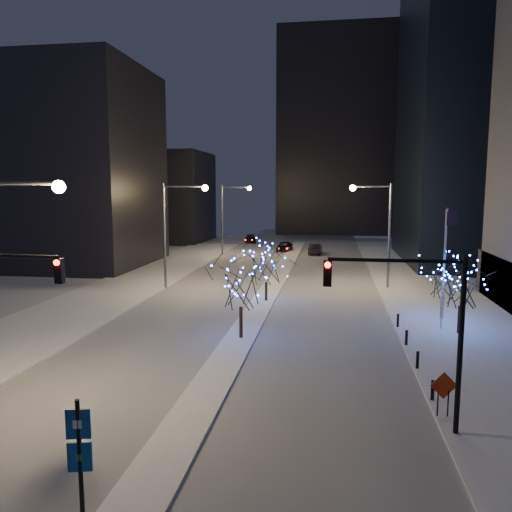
% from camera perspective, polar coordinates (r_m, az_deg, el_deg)
% --- Properties ---
extents(ground, '(160.00, 160.00, 0.00)m').
position_cam_1_polar(ground, '(21.15, -8.17, -18.98)').
color(ground, silver).
rests_on(ground, ground).
extents(road, '(20.00, 130.00, 0.02)m').
position_cam_1_polar(road, '(54.19, 2.58, -2.38)').
color(road, '#A7ACB6').
rests_on(road, ground).
extents(median, '(2.00, 80.00, 0.15)m').
position_cam_1_polar(median, '(49.29, 1.96, -3.31)').
color(median, white).
rests_on(median, ground).
extents(east_sidewalk, '(10.00, 90.00, 0.15)m').
position_cam_1_polar(east_sidewalk, '(40.31, 22.00, -6.37)').
color(east_sidewalk, white).
rests_on(east_sidewalk, ground).
extents(west_sidewalk, '(8.00, 90.00, 0.15)m').
position_cam_1_polar(west_sidewalk, '(43.84, -18.23, -5.08)').
color(west_sidewalk, white).
rests_on(west_sidewalk, ground).
extents(filler_west_near, '(22.00, 18.00, 24.00)m').
position_cam_1_polar(filler_west_near, '(67.15, -21.69, 9.30)').
color(filler_west_near, black).
rests_on(filler_west_near, ground).
extents(filler_west_far, '(18.00, 16.00, 16.00)m').
position_cam_1_polar(filler_west_far, '(93.58, -11.16, 6.63)').
color(filler_west_far, black).
rests_on(filler_west_far, ground).
extents(horizon_block, '(24.00, 14.00, 42.00)m').
position_cam_1_polar(horizon_block, '(110.67, 9.07, 13.56)').
color(horizon_block, black).
rests_on(horizon_block, ground).
extents(street_lamp_w_near, '(4.40, 0.56, 10.00)m').
position_cam_1_polar(street_lamp_w_near, '(24.97, -27.10, 0.01)').
color(street_lamp_w_near, '#595E66').
rests_on(street_lamp_w_near, ground).
extents(street_lamp_w_mid, '(4.40, 0.56, 10.00)m').
position_cam_1_polar(street_lamp_w_mid, '(47.45, -9.24, 3.99)').
color(street_lamp_w_mid, '#595E66').
rests_on(street_lamp_w_mid, ground).
extents(street_lamp_w_far, '(4.40, 0.56, 10.00)m').
position_cam_1_polar(street_lamp_w_far, '(71.62, -3.08, 5.29)').
color(street_lamp_w_far, '#595E66').
rests_on(street_lamp_w_far, ground).
extents(street_lamp_east, '(3.90, 0.56, 10.00)m').
position_cam_1_polar(street_lamp_east, '(48.36, 13.97, 3.87)').
color(street_lamp_east, '#595E66').
rests_on(street_lamp_east, ground).
extents(traffic_signal_east, '(5.26, 0.43, 7.00)m').
position_cam_1_polar(traffic_signal_east, '(19.91, 18.10, -6.38)').
color(traffic_signal_east, black).
rests_on(traffic_signal_east, ground).
extents(flagpoles, '(1.35, 2.60, 8.00)m').
position_cam_1_polar(flagpoles, '(36.45, 20.85, -0.18)').
color(flagpoles, silver).
rests_on(flagpoles, east_sidewalk).
extents(bollards, '(0.16, 12.16, 0.90)m').
position_cam_1_polar(bollards, '(29.78, 17.36, -10.00)').
color(bollards, black).
rests_on(bollards, east_sidewalk).
extents(car_near, '(2.52, 4.78, 1.55)m').
position_cam_1_polar(car_near, '(76.18, 3.25, 1.11)').
color(car_near, black).
rests_on(car_near, ground).
extents(car_mid, '(1.92, 4.71, 1.52)m').
position_cam_1_polar(car_mid, '(73.30, 6.79, 0.80)').
color(car_mid, black).
rests_on(car_mid, ground).
extents(car_far, '(2.66, 4.93, 1.36)m').
position_cam_1_polar(car_far, '(88.37, -0.62, 1.96)').
color(car_far, black).
rests_on(car_far, ground).
extents(holiday_tree_median_near, '(4.65, 4.65, 5.49)m').
position_cam_1_polar(holiday_tree_median_near, '(31.10, -1.76, -2.97)').
color(holiday_tree_median_near, black).
rests_on(holiday_tree_median_near, median).
extents(holiday_tree_median_far, '(5.49, 5.49, 5.06)m').
position_cam_1_polar(holiday_tree_median_far, '(41.56, 1.18, -0.85)').
color(holiday_tree_median_far, black).
rests_on(holiday_tree_median_far, median).
extents(holiday_tree_plaza_near, '(4.16, 4.16, 4.70)m').
position_cam_1_polar(holiday_tree_plaza_near, '(34.74, 22.40, -3.19)').
color(holiday_tree_plaza_near, black).
rests_on(holiday_tree_plaza_near, east_sidewalk).
extents(holiday_tree_plaza_far, '(4.49, 4.49, 4.63)m').
position_cam_1_polar(holiday_tree_plaza_far, '(38.52, 20.63, -2.34)').
color(holiday_tree_plaza_far, black).
rests_on(holiday_tree_plaza_far, east_sidewalk).
extents(wayfinding_sign, '(0.67, 0.24, 3.77)m').
position_cam_1_polar(wayfinding_sign, '(15.58, -19.53, -20.12)').
color(wayfinding_sign, black).
rests_on(wayfinding_sign, ground).
extents(construction_sign, '(1.14, 0.24, 1.89)m').
position_cam_1_polar(construction_sign, '(22.53, 20.65, -14.11)').
color(construction_sign, black).
rests_on(construction_sign, east_sidewalk).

